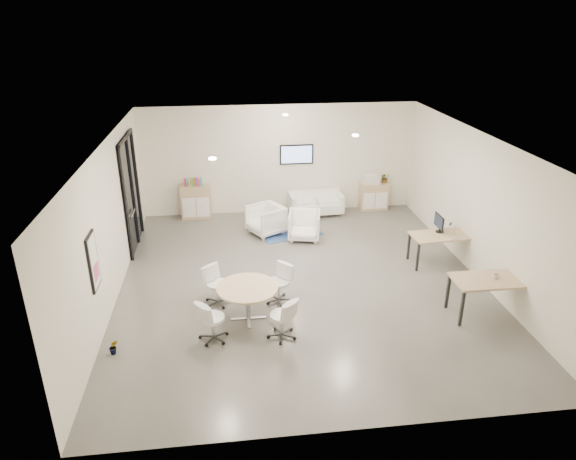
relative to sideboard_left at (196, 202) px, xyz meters
The scene contains 21 objects.
room_shell 5.05m from the sideboard_left, 59.70° to the right, with size 9.60×10.60×4.80m.
glass_door 2.50m from the sideboard_left, 130.16° to the right, with size 0.09×1.90×2.85m.
artwork 6.13m from the sideboard_left, 104.28° to the right, with size 0.05×0.54×1.04m.
wall_tv 3.25m from the sideboard_left, ahead, with size 0.98×0.06×0.58m.
ceiling_spots 4.91m from the sideboard_left, 56.25° to the right, with size 3.14×4.14×0.03m.
sideboard_left is the anchor object (origin of this frame).
sideboard_right 5.34m from the sideboard_left, ahead, with size 0.84×0.41×0.84m.
books 0.60m from the sideboard_left, behind, with size 0.50×0.14×0.22m.
printer 5.26m from the sideboard_left, ahead, with size 0.47×0.40×0.31m.
loveseat 3.52m from the sideboard_left, ahead, with size 1.59×0.85×0.58m.
blue_rug 2.96m from the sideboard_left, 29.12° to the right, with size 1.63×1.08×0.01m, color navy.
armchair_left 2.39m from the sideboard_left, 36.56° to the right, with size 0.85×0.79×0.87m, color white.
armchair_right 3.48m from the sideboard_left, 33.52° to the right, with size 0.81×0.76×0.83m, color white.
desk_rear 7.01m from the sideboard_left, 32.45° to the right, with size 1.50×0.83×0.76m.
desk_front 8.50m from the sideboard_left, 45.31° to the right, with size 1.54×0.77×0.80m.
monitor 6.91m from the sideboard_left, 31.58° to the right, with size 0.20×0.50×0.44m.
round_table 5.77m from the sideboard_left, 77.88° to the right, with size 1.19×1.19×0.73m.
meeting_chairs 5.77m from the sideboard_left, 77.88° to the right, with size 2.16×2.16×0.82m.
plant_cabinet 5.68m from the sideboard_left, ahead, with size 0.28×0.31×0.24m, color #3F7F3F.
plant_floor 6.58m from the sideboard_left, 100.67° to the right, with size 0.16×0.29×0.13m, color #3F7F3F.
cup 8.55m from the sideboard_left, 44.88° to the right, with size 0.11×0.09×0.11m, color white.
Camera 1 is at (-1.56, -10.05, 5.62)m, focal length 32.00 mm.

